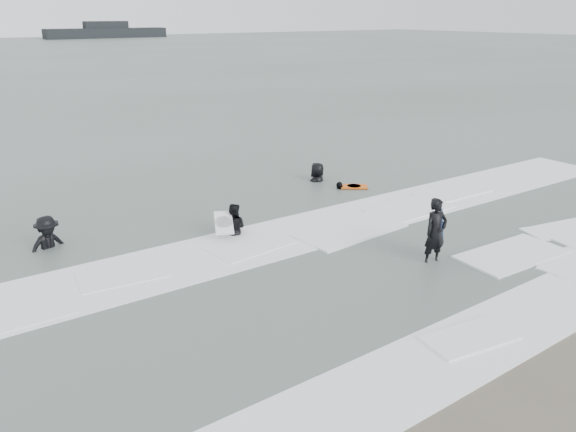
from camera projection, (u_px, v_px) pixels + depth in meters
ground at (431, 340)px, 11.05m from camera, size 320.00×320.00×0.00m
surfer_centre at (433, 264)px, 14.40m from camera, size 0.70×0.51×1.77m
surfer_wading at (234, 236)px, 16.19m from camera, size 0.94×0.92×1.53m
surfer_breaker at (50, 250)px, 15.22m from camera, size 1.31×0.94×1.83m
surfer_right_near at (339, 190)px, 20.38m from camera, size 0.89×0.84×1.47m
surfer_right_far at (317, 182)px, 21.37m from camera, size 1.11×1.02×1.90m
surf_foam at (318, 271)px, 13.90m from camera, size 30.03×9.06×0.09m
bodyboards at (337, 210)px, 16.84m from camera, size 7.20×6.63×1.25m
vessel_horizon at (107, 32)px, 143.40m from camera, size 30.21×5.40×4.10m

